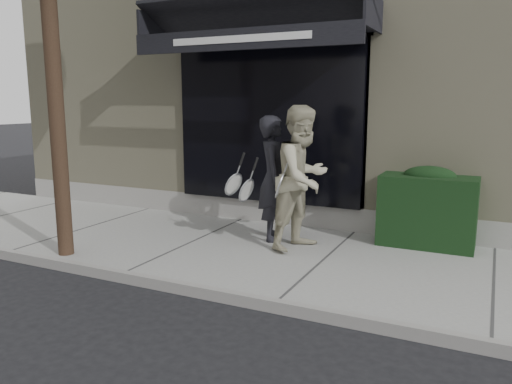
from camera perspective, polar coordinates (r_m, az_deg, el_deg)
The scene contains 7 objects.
ground at distance 6.65m, azimuth 7.80°, elevation -8.56°, with size 80.00×80.00×0.00m, color black.
sidewalk at distance 6.63m, azimuth 7.81°, elevation -8.07°, with size 20.00×3.00×0.12m, color gray.
curb at distance 5.26m, azimuth 2.43°, elevation -12.86°, with size 20.00×0.10×0.14m, color gray.
building_facade at distance 11.14m, azimuth 16.27°, elevation 13.00°, with size 14.30×8.04×5.64m.
hedge at distance 7.44m, azimuth 19.03°, elevation -1.74°, with size 1.30×0.70×1.14m.
pedestrian_front at distance 7.29m, azimuth 1.97°, elevation 1.55°, with size 0.92×0.92×1.82m.
pedestrian_back at distance 6.85m, azimuth 5.36°, elevation 1.60°, with size 1.01×1.15×1.98m.
Camera 1 is at (1.91, -6.00, 2.14)m, focal length 35.00 mm.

